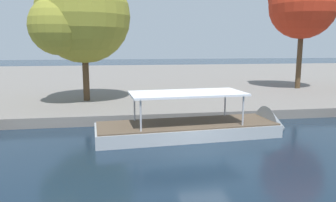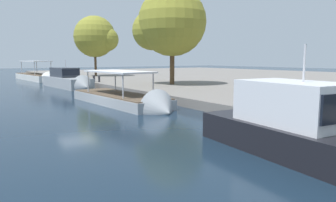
% 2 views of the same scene
% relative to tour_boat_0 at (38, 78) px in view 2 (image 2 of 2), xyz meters
% --- Properties ---
extents(ground_plane, '(220.00, 220.00, 0.00)m').
position_rel_tour_boat_0_xyz_m(ground_plane, '(32.91, -4.09, -0.37)').
color(ground_plane, '#142333').
extents(dock_promenade, '(120.00, 55.00, 0.69)m').
position_rel_tour_boat_0_xyz_m(dock_promenade, '(32.91, 30.14, -0.03)').
color(dock_promenade, slate).
rests_on(dock_promenade, ground_plane).
extents(tour_boat_0, '(15.16, 4.45, 4.45)m').
position_rel_tour_boat_0_xyz_m(tour_boat_0, '(0.00, 0.00, 0.00)').
color(tour_boat_0, silver).
rests_on(tour_boat_0, ground_plane).
extents(motor_yacht_1, '(11.04, 3.65, 4.32)m').
position_rel_tour_boat_0_xyz_m(motor_yacht_1, '(16.31, 0.27, 0.33)').
color(motor_yacht_1, '#9EA3A8').
rests_on(motor_yacht_1, ground_plane).
extents(tour_boat_2, '(12.02, 3.95, 3.95)m').
position_rel_tour_boat_0_xyz_m(tour_boat_2, '(33.86, -0.49, -0.12)').
color(tour_boat_2, '#9EA3A8').
rests_on(tour_boat_2, ground_plane).
extents(motor_yacht_3, '(9.91, 3.79, 5.16)m').
position_rel_tour_boat_0_xyz_m(motor_yacht_3, '(49.52, -0.89, 0.35)').
color(motor_yacht_3, black).
rests_on(motor_yacht_3, ground_plane).
extents(mooring_bollard_0, '(0.28, 0.28, 0.82)m').
position_rel_tour_boat_0_xyz_m(mooring_bollard_0, '(18.22, 3.52, 0.76)').
color(mooring_bollard_0, '#2D2D33').
rests_on(mooring_bollard_0, dock_promenade).
extents(mooring_bollard_1, '(0.32, 0.32, 0.87)m').
position_rel_tour_boat_0_xyz_m(mooring_bollard_1, '(17.32, 3.17, 0.78)').
color(mooring_bollard_1, '#2D2D33').
rests_on(mooring_bollard_1, dock_promenade).
extents(mooring_bollard_2, '(0.31, 0.31, 0.81)m').
position_rel_tour_boat_0_xyz_m(mooring_bollard_2, '(-5.01, 3.43, 0.75)').
color(mooring_bollard_2, '#2D2D33').
rests_on(mooring_bollard_2, dock_promenade).
extents(tree_0, '(7.77, 7.64, 10.76)m').
position_rel_tour_boat_0_xyz_m(tree_0, '(25.93, 8.99, 7.30)').
color(tree_0, '#4C3823').
rests_on(tree_0, dock_promenade).
extents(tree_3, '(7.02, 6.92, 10.06)m').
position_rel_tour_boat_0_xyz_m(tree_3, '(4.25, 8.48, 6.80)').
color(tree_3, '#4C3823').
rests_on(tree_3, dock_promenade).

